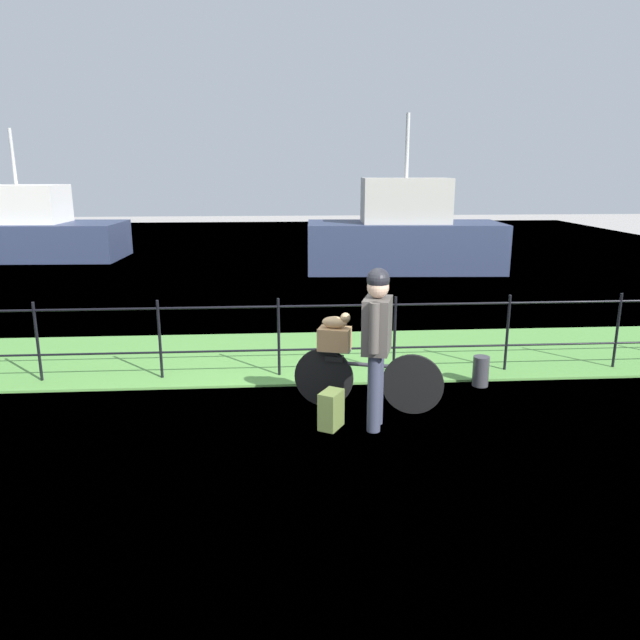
{
  "coord_description": "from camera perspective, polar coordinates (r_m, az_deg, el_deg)",
  "views": [
    {
      "loc": [
        0.01,
        -5.43,
        2.61
      ],
      "look_at": [
        0.49,
        1.34,
        0.9
      ],
      "focal_mm": 33.4,
      "sensor_mm": 36.0,
      "label": 1
    }
  ],
  "objects": [
    {
      "name": "backpack_on_paving",
      "position": [
        6.24,
        1.07,
        -8.58
      ],
      "size": [
        0.3,
        0.33,
        0.4
      ],
      "primitive_type": "cube",
      "rotation": [
        0.0,
        0.0,
        4.18
      ],
      "color": "olive",
      "rests_on": "ground"
    },
    {
      "name": "wooden_crate",
      "position": [
        6.59,
        1.39,
        -1.81
      ],
      "size": [
        0.4,
        0.33,
        0.25
      ],
      "primitive_type": "cube",
      "rotation": [
        0.0,
        0.0,
        -0.3
      ],
      "color": "#A87F51",
      "rests_on": "bicycle_main"
    },
    {
      "name": "grass_strip",
      "position": [
        8.58,
        -3.94,
        -3.48
      ],
      "size": [
        27.0,
        2.4,
        0.03
      ],
      "primitive_type": "cube",
      "color": "#569342",
      "rests_on": "ground"
    },
    {
      "name": "terrier_dog",
      "position": [
        6.53,
        1.62,
        -0.13
      ],
      "size": [
        0.32,
        0.22,
        0.18
      ],
      "color": "tan",
      "rests_on": "wooden_crate"
    },
    {
      "name": "moored_boat_mid",
      "position": [
        16.04,
        8.06,
        7.91
      ],
      "size": [
        5.19,
        2.34,
        4.01
      ],
      "color": "#2D3856",
      "rests_on": "ground"
    },
    {
      "name": "ground_plane",
      "position": [
        6.02,
        -3.82,
        -11.57
      ],
      "size": [
        60.0,
        60.0,
        0.0
      ],
      "primitive_type": "plane",
      "color": "#9E9993"
    },
    {
      "name": "moored_boat_near",
      "position": [
        20.11,
        -26.65,
        7.54
      ],
      "size": [
        5.94,
        2.58,
        3.79
      ],
      "color": "#2D3856",
      "rests_on": "ground"
    },
    {
      "name": "cyclist_person",
      "position": [
        6.02,
        5.47,
        -1.41
      ],
      "size": [
        0.37,
        0.52,
        1.68
      ],
      "color": "#383D51",
      "rests_on": "ground"
    },
    {
      "name": "iron_fence",
      "position": [
        7.61,
        -3.98,
        -1.18
      ],
      "size": [
        18.04,
        0.04,
        1.04
      ],
      "color": "black",
      "rests_on": "ground"
    },
    {
      "name": "mooring_bollard",
      "position": [
        7.67,
        15.14,
        -4.75
      ],
      "size": [
        0.2,
        0.2,
        0.38
      ],
      "primitive_type": "cylinder",
      "color": "#38383D",
      "rests_on": "ground"
    },
    {
      "name": "bicycle_main",
      "position": [
        6.66,
        4.43,
        -5.66
      ],
      "size": [
        1.61,
        0.53,
        0.68
      ],
      "color": "black",
      "rests_on": "ground"
    },
    {
      "name": "harbor_water",
      "position": [
        16.53,
        -4.06,
        5.06
      ],
      "size": [
        30.0,
        30.0,
        0.0
      ],
      "primitive_type": "plane",
      "color": "#60849E",
      "rests_on": "ground"
    }
  ]
}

